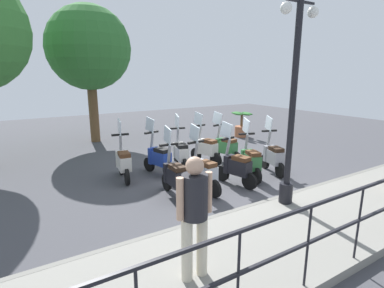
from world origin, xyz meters
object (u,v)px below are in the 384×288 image
Objects in this scene: scooter_near_1 at (250,160)px; scooter_near_2 at (236,166)px; scooter_far_3 at (159,158)px; scooter_far_0 at (225,147)px; scooter_far_1 at (206,148)px; scooter_far_2 at (180,152)px; scooter_near_3 at (203,172)px; potted_palm at (241,126)px; pedestrian_distant at (195,209)px; scooter_far_4 at (123,162)px; scooter_near_0 at (273,156)px; scooter_near_4 at (175,176)px; tree_distant at (89,49)px; lamp_post_near at (292,112)px.

scooter_near_2 is (-0.19, 0.63, 0.00)m from scooter_near_1.
scooter_far_0 is at bearing -103.86° from scooter_far_3.
scooter_far_1 and scooter_far_2 have the same top height.
scooter_near_1 is at bearing -90.31° from scooter_near_3.
potted_palm is at bearing -21.60° from scooter_near_1.
scooter_near_2 is 1.93m from scooter_far_1.
pedestrian_distant reaches higher than scooter_far_0.
scooter_near_0 is at bearing -105.25° from scooter_far_4.
pedestrian_distant is 1.03× the size of scooter_far_0.
scooter_near_2 and scooter_near_4 have the same top height.
tree_distant is 3.35× the size of scooter_near_2.
scooter_near_4 is (-4.15, 5.50, 0.04)m from potted_palm.
scooter_far_2 is at bearing -166.45° from tree_distant.
scooter_far_1 is (4.40, -3.17, -0.60)m from pedestrian_distant.
scooter_near_0 is at bearing -132.88° from scooter_far_3.
scooter_near_0 is at bearing -154.40° from tree_distant.
pedestrian_distant is 3.78m from scooter_near_2.
lamp_post_near is 2.70m from scooter_near_0.
scooter_near_0 is (-6.52, -3.12, -3.09)m from tree_distant.
lamp_post_near is 2.67× the size of scooter_far_4.
lamp_post_near is 2.37m from scooter_near_1.
scooter_far_3 is (-0.17, 0.76, 0.00)m from scooter_far_2.
scooter_far_0 is at bearing 34.46° from scooter_near_0.
scooter_near_0 and scooter_far_4 have the same top height.
scooter_near_3 is 2.48m from scooter_far_0.
tree_distant is at bearing -9.31° from scooter_far_3.
pedestrian_distant is 3.23m from scooter_near_3.
pedestrian_distant is at bearing 146.36° from scooter_far_3.
scooter_far_1 is (1.71, -2.00, 0.00)m from scooter_near_4.
tree_distant reaches higher than scooter_near_4.
scooter_far_4 is at bearing 67.86° from scooter_far_3.
lamp_post_near reaches higher than scooter_near_4.
scooter_near_1 is 1.00× the size of scooter_far_3.
scooter_near_0 is 1.00× the size of scooter_near_3.
lamp_post_near reaches higher than scooter_near_3.
scooter_far_2 is (1.66, 1.95, 0.00)m from scooter_near_0.
scooter_near_2 and scooter_far_2 have the same top height.
pedestrian_distant is at bearing 139.60° from scooter_near_3.
scooter_far_4 is at bearing 37.30° from scooter_near_2.
scooter_near_2 is at bearing 132.64° from pedestrian_distant.
pedestrian_distant reaches higher than potted_palm.
scooter_near_0 is 1.46m from scooter_near_2.
scooter_near_4 is at bearing -179.29° from tree_distant.
pedestrian_distant is at bearing 132.04° from scooter_far_1.
scooter_far_0 is at bearing -43.12° from scooter_near_2.
potted_palm is at bearing -53.28° from scooter_near_3.
tree_distant is 3.35× the size of scooter_far_4.
scooter_near_2 and scooter_near_3 have the same top height.
scooter_near_0 is 1.00× the size of scooter_far_3.
scooter_near_4 is 2.63m from scooter_far_1.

